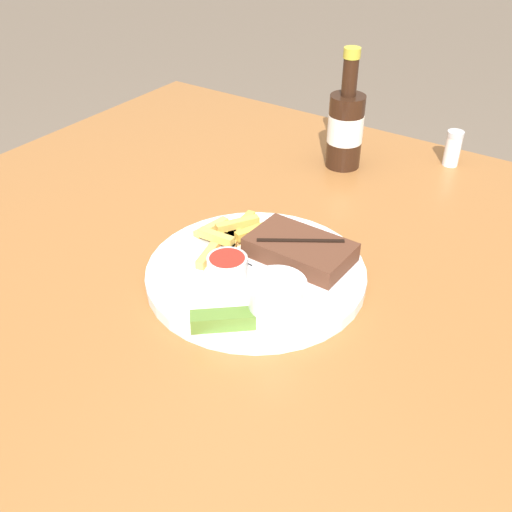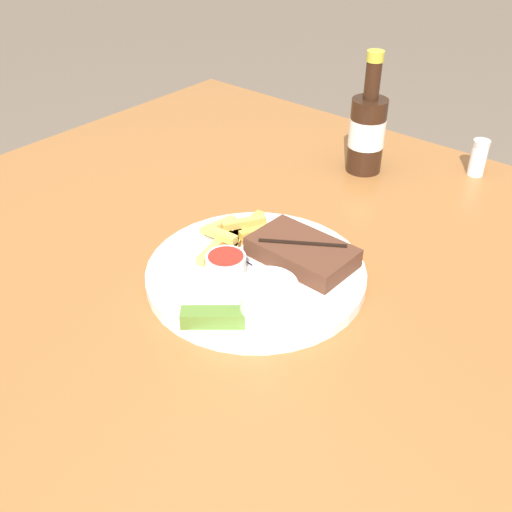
% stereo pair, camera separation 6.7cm
% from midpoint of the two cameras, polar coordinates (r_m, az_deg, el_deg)
% --- Properties ---
extents(dining_table, '(1.25, 1.13, 0.77)m').
position_cam_midpoint_polar(dining_table, '(0.86, 2.25, -6.56)').
color(dining_table, '#935B2D').
rests_on(dining_table, ground_plane).
extents(dinner_plate, '(0.30, 0.30, 0.02)m').
position_cam_midpoint_polar(dinner_plate, '(0.81, 2.40, -1.77)').
color(dinner_plate, white).
rests_on(dinner_plate, dining_table).
extents(steak_portion, '(0.14, 0.09, 0.03)m').
position_cam_midpoint_polar(steak_portion, '(0.81, 6.79, 0.32)').
color(steak_portion, '#512D1E').
rests_on(steak_portion, dinner_plate).
extents(fries_pile, '(0.11, 0.15, 0.02)m').
position_cam_midpoint_polar(fries_pile, '(0.85, 0.51, 1.98)').
color(fries_pile, '#D6B254').
rests_on(fries_pile, dinner_plate).
extents(coleslaw_cup, '(0.07, 0.07, 0.05)m').
position_cam_midpoint_polar(coleslaw_cup, '(0.70, 3.94, -4.18)').
color(coleslaw_cup, white).
rests_on(coleslaw_cup, dinner_plate).
extents(dipping_sauce_cup, '(0.05, 0.05, 0.03)m').
position_cam_midpoint_polar(dipping_sauce_cup, '(0.78, -0.39, -0.92)').
color(dipping_sauce_cup, silver).
rests_on(dipping_sauce_cup, dinner_plate).
extents(pickle_spear, '(0.07, 0.07, 0.02)m').
position_cam_midpoint_polar(pickle_spear, '(0.71, -1.24, -5.96)').
color(pickle_spear, '#567A2D').
rests_on(pickle_spear, dinner_plate).
extents(fork_utensil, '(0.13, 0.03, 0.00)m').
position_cam_midpoint_polar(fork_utensil, '(0.85, -1.29, 1.12)').
color(fork_utensil, '#B7B7BC').
rests_on(fork_utensil, dinner_plate).
extents(beer_bottle, '(0.06, 0.06, 0.21)m').
position_cam_midpoint_polar(beer_bottle, '(1.08, 12.33, 11.57)').
color(beer_bottle, black).
rests_on(beer_bottle, dining_table).
extents(salt_shaker, '(0.03, 0.03, 0.07)m').
position_cam_midpoint_polar(salt_shaker, '(1.14, 22.05, 8.66)').
color(salt_shaker, white).
rests_on(salt_shaker, dining_table).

